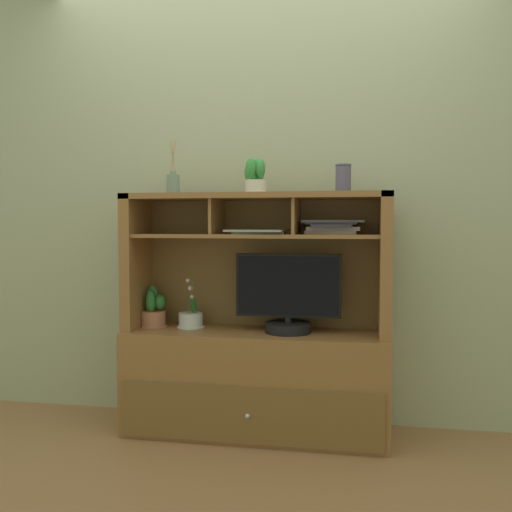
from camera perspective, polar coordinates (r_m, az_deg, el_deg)
name	(u,v)px	position (r m, az deg, el deg)	size (l,w,h in m)	color
floor_plane	(256,434)	(3.21, 0.00, -17.60)	(6.00, 6.00, 0.02)	#966940
back_wall	(264,178)	(3.25, 0.80, 7.97)	(6.00, 0.02, 2.80)	#A3AA85
media_console	(256,358)	(3.09, 0.02, -10.28)	(1.41, 0.47, 1.30)	olive
tv_monitor	(288,300)	(2.98, 3.28, -4.46)	(0.56, 0.25, 0.42)	black
potted_orchid	(191,320)	(3.16, -6.63, -6.43)	(0.15, 0.15, 0.28)	silver
potted_fern	(153,312)	(3.22, -10.38, -5.64)	(0.16, 0.16, 0.23)	#AB6A4D
magazine_stack_left	(258,232)	(2.95, 0.16, 2.49)	(0.31, 0.25, 0.02)	slate
magazine_stack_centre	(332,227)	(2.99, 7.75, 2.93)	(0.33, 0.23, 0.07)	gray
diffuser_bottle	(173,184)	(3.12, -8.42, 7.28)	(0.07, 0.07, 0.29)	slate
potted_succulent	(255,176)	(3.00, -0.08, 8.13)	(0.13, 0.13, 0.19)	beige
ceramic_vase	(343,178)	(2.97, 8.85, 7.81)	(0.08, 0.08, 0.15)	#514F65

